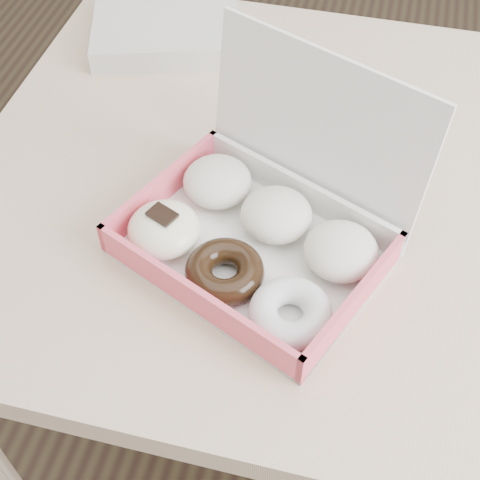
# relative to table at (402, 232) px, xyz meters

# --- Properties ---
(ground) EXTENTS (4.00, 4.00, 0.00)m
(ground) POSITION_rel_table_xyz_m (0.00, 0.00, -0.67)
(ground) COLOR black
(ground) RESTS_ON ground
(table) EXTENTS (1.20, 0.80, 0.75)m
(table) POSITION_rel_table_xyz_m (0.00, 0.00, 0.00)
(table) COLOR tan
(table) RESTS_ON ground
(donut_box) EXTENTS (0.37, 0.34, 0.21)m
(donut_box) POSITION_rel_table_xyz_m (-0.18, -0.13, 0.11)
(donut_box) COLOR white
(donut_box) RESTS_ON table
(newspapers) EXTENTS (0.28, 0.25, 0.04)m
(newspapers) POSITION_rel_table_xyz_m (-0.42, 0.26, 0.10)
(newspapers) COLOR silver
(newspapers) RESTS_ON table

